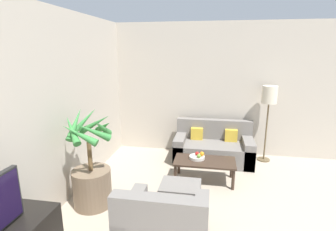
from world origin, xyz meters
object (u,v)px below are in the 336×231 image
at_px(potted_palm, 91,176).
at_px(floor_lamp, 269,99).
at_px(fruit_bowl, 197,157).
at_px(apple_red, 197,153).
at_px(coffee_table, 205,163).
at_px(apple_green, 199,156).
at_px(armchair, 165,229).
at_px(sofa_loveseat, 213,148).
at_px(ottoman, 180,196).
at_px(orange_fruit, 202,154).

relative_size(potted_palm, floor_lamp, 0.93).
relative_size(fruit_bowl, apple_red, 4.01).
bearing_deg(coffee_table, apple_green, -169.32).
bearing_deg(apple_red, armchair, -97.29).
relative_size(coffee_table, fruit_bowl, 3.89).
height_order(potted_palm, armchair, potted_palm).
distance_m(apple_green, armchair, 1.69).
distance_m(coffee_table, apple_red, 0.20).
bearing_deg(potted_palm, sofa_loveseat, 48.24).
xyz_separation_m(sofa_loveseat, armchair, (-0.50, -2.57, 0.01)).
bearing_deg(coffee_table, potted_palm, -147.35).
xyz_separation_m(sofa_loveseat, apple_green, (-0.23, -0.91, 0.19)).
distance_m(floor_lamp, ottoman, 2.61).
bearing_deg(sofa_loveseat, armchair, -101.01).
xyz_separation_m(coffee_table, fruit_bowl, (-0.13, 0.06, 0.07)).
distance_m(apple_red, orange_fruit, 0.08).
height_order(floor_lamp, armchair, floor_lamp).
bearing_deg(orange_fruit, sofa_loveseat, 76.91).
relative_size(fruit_bowl, ottoman, 0.47).
xyz_separation_m(sofa_loveseat, floor_lamp, (1.00, 0.19, 0.97)).
xyz_separation_m(coffee_table, apple_green, (-0.10, -0.02, 0.13)).
bearing_deg(apple_red, apple_green, -69.81).
bearing_deg(potted_palm, armchair, -30.97).
xyz_separation_m(fruit_bowl, apple_red, (-0.00, 0.03, 0.06)).
height_order(potted_palm, floor_lamp, floor_lamp).
bearing_deg(apple_green, ottoman, -104.23).
height_order(orange_fruit, ottoman, orange_fruit).
height_order(sofa_loveseat, ottoman, sofa_loveseat).
bearing_deg(armchair, fruit_bowl, 82.45).
bearing_deg(fruit_bowl, apple_green, -64.81).
bearing_deg(apple_red, coffee_table, -32.68).
distance_m(coffee_table, armchair, 1.72).
distance_m(floor_lamp, apple_red, 1.80).
bearing_deg(coffee_table, orange_fruit, 126.04).
height_order(potted_palm, sofa_loveseat, potted_palm).
relative_size(potted_palm, armchair, 1.52).
relative_size(floor_lamp, apple_red, 23.14).
height_order(coffee_table, apple_red, apple_red).
distance_m(potted_palm, apple_red, 1.75).
bearing_deg(apple_green, coffee_table, 10.68).
bearing_deg(fruit_bowl, coffee_table, -22.91).
xyz_separation_m(potted_palm, orange_fruit, (1.48, 1.05, 0.00)).
xyz_separation_m(potted_palm, ottoman, (1.23, 0.16, -0.28)).
xyz_separation_m(coffee_table, armchair, (-0.36, -1.68, -0.04)).
bearing_deg(orange_fruit, fruit_bowl, -169.10).
height_order(floor_lamp, fruit_bowl, floor_lamp).
bearing_deg(armchair, ottoman, 85.95).
height_order(coffee_table, fruit_bowl, fruit_bowl).
bearing_deg(coffee_table, sofa_loveseat, 81.12).
distance_m(sofa_loveseat, ottoman, 1.77).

